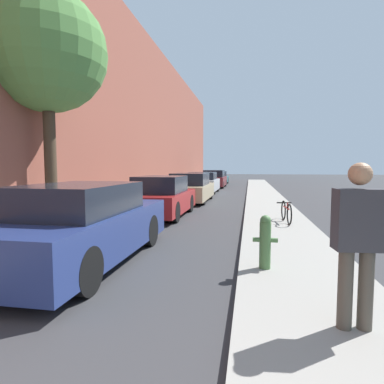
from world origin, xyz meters
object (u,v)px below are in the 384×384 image
Objects in this scene: parked_car_red at (162,197)px; fire_hydrant at (265,241)px; parked_car_champagne at (191,188)px; parked_car_silver at (203,183)px; street_tree_near at (47,53)px; pedestrian at (358,237)px; parked_car_maroon at (214,179)px; parked_car_navy at (84,225)px; bicycle at (286,212)px; parked_car_teal at (219,178)px.

parked_car_red reaches higher than fire_hydrant.
parked_car_champagne is 11.08m from fire_hydrant.
parked_car_silver is 0.64× the size of street_tree_near.
parked_car_red is at bearing -89.94° from parked_car_silver.
pedestrian is (3.99, -12.44, 0.39)m from parked_car_champagne.
parked_car_silver is at bearing 91.63° from parked_car_champagne.
parked_car_maroon is at bearing 88.83° from parked_car_silver.
parked_car_navy is 0.72× the size of street_tree_near.
parked_car_silver reaches higher than bicycle.
pedestrian is (6.47, -4.59, -3.74)m from street_tree_near.
parked_car_maroon reaches higher than bicycle.
pedestrian reaches higher than bicycle.
bicycle is at bearing 47.62° from parked_car_navy.
parked_car_silver is 14.21m from street_tree_near.
parked_car_champagne is 1.13× the size of parked_car_silver.
fire_hydrant is (5.66, -2.77, -4.24)m from street_tree_near.
parked_car_silver is at bearing -82.73° from pedestrian.
bicycle is (4.15, -1.17, -0.25)m from parked_car_red.
bicycle is at bearing -79.55° from parked_car_teal.
street_tree_near reaches higher than parked_car_champagne.
parked_car_maroon is at bearing 82.73° from street_tree_near.
street_tree_near reaches higher than parked_car_maroon.
street_tree_near reaches higher than bicycle.
parked_car_teal is at bearing 90.50° from parked_car_champagne.
parked_car_navy is 1.00× the size of parked_car_champagne.
parked_car_teal is at bearing 84.50° from street_tree_near.
fire_hydrant is 0.59× the size of bicycle.
fire_hydrant is at bearing -26.03° from street_tree_near.
parked_car_maroon is 1.12× the size of parked_car_teal.
parked_car_champagne is 3.10× the size of bicycle.
parked_car_navy is at bearing -90.02° from parked_car_maroon.
parked_car_champagne is at bearing 89.74° from parked_car_navy.
parked_car_teal is at bearing -87.57° from pedestrian.
parked_car_champagne is 16.43m from parked_car_teal.
parked_car_silver is (-0.01, 10.44, -0.01)m from parked_car_red.
parked_car_navy is 1.14× the size of parked_car_red.
bicycle is at bearing -56.58° from parked_car_champagne.
parked_car_maroon is 5.14m from parked_car_teal.
parked_car_champagne is 1.00× the size of parked_car_maroon.
fire_hydrant reaches higher than bicycle.
parked_car_red is 2.73× the size of bicycle.
parked_car_champagne reaches higher than parked_car_teal.
street_tree_near is at bearing 153.97° from fire_hydrant.
parked_car_teal is 22.88m from bicycle.
pedestrian is (4.14, -28.87, 0.45)m from parked_car_teal.
pedestrian reaches higher than parked_car_teal.
parked_car_teal is 27.25m from fire_hydrant.
street_tree_near is (-2.43, 2.66, 4.11)m from parked_car_navy.
parked_car_navy is 16.06m from parked_car_silver.
street_tree_near is (-2.32, -13.40, 4.15)m from parked_car_silver.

